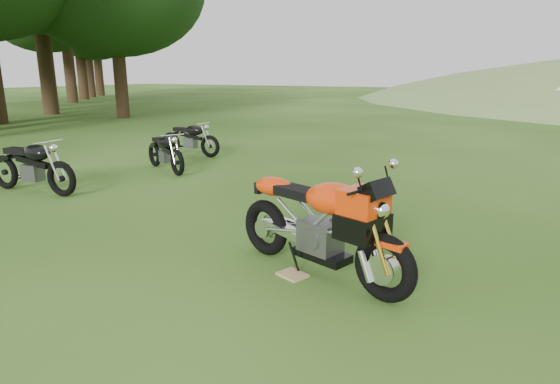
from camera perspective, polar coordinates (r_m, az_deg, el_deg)
The scene contains 7 objects.
ground at distance 5.16m, azimuth -1.31°, elevation -8.21°, with size 120.00×120.00×0.00m, color #22410E.
treeline at distance 29.52m, azimuth -20.81°, elevation 9.62°, with size 28.00×32.00×14.00m, color black, non-canonical shape.
sport_motorcycle at distance 4.60m, azimuth 4.79°, elevation -2.90°, with size 2.07×0.52×1.24m, color red, non-canonical shape.
plywood_board at distance 4.77m, azimuth 1.56°, elevation -10.03°, with size 0.27×0.22×0.02m, color tan.
vintage_moto_a at distance 8.87m, azimuth -28.10°, elevation 2.97°, with size 1.85×0.43×0.97m, color black, non-canonical shape.
vintage_moto_c at distance 11.65m, azimuth -10.94°, elevation 6.51°, with size 1.66×0.39×0.88m, color black, non-canonical shape.
vintage_moto_d at distance 9.90m, azimuth -13.85°, elevation 4.94°, with size 1.63×0.38×0.86m, color black, non-canonical shape.
Camera 1 is at (2.41, -4.11, 1.98)m, focal length 30.00 mm.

